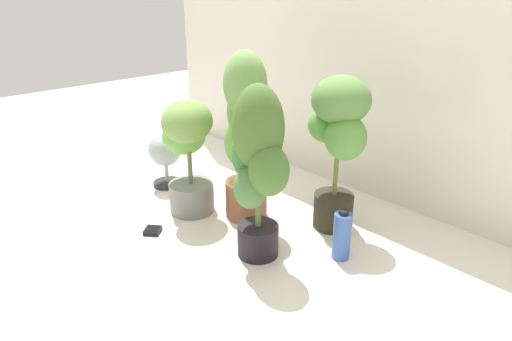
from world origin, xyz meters
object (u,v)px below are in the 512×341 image
object	(u,v)px
potted_plant_front_right	(258,162)
potted_plant_center	(245,128)
floor_fan	(165,152)
nutrient_bottle	(342,236)
potted_plant_back_right	(338,136)
potted_plant_front_left	(188,147)
hygrometer_box	(153,231)

from	to	relation	value
potted_plant_front_right	potted_plant_center	bearing A→B (deg)	146.46
floor_fan	nutrient_bottle	world-z (taller)	floor_fan
potted_plant_back_right	potted_plant_front_left	size ratio (longest dim) A/B	1.25
potted_plant_front_left	nutrient_bottle	bearing A→B (deg)	14.30
potted_plant_front_left	hygrometer_box	distance (m)	0.48
potted_plant_front_right	hygrometer_box	size ratio (longest dim) A/B	7.29
potted_plant_front_right	nutrient_bottle	xyz separation A→B (m)	(0.29, 0.27, -0.36)
potted_plant_center	floor_fan	distance (m)	0.71
potted_plant_back_right	nutrient_bottle	size ratio (longest dim) A/B	3.21
floor_fan	potted_plant_center	bearing A→B (deg)	147.64
potted_plant_front_left	hygrometer_box	world-z (taller)	potted_plant_front_left
floor_fan	nutrient_bottle	distance (m)	1.27
potted_plant_center	hygrometer_box	distance (m)	0.72
potted_plant_back_right	potted_plant_center	distance (m)	0.48
potted_plant_back_right	floor_fan	bearing A→B (deg)	-161.04
potted_plant_center	nutrient_bottle	size ratio (longest dim) A/B	3.61
potted_plant_front_right	hygrometer_box	xyz separation A→B (m)	(-0.52, -0.26, -0.46)
hygrometer_box	potted_plant_back_right	bearing A→B (deg)	10.79
potted_plant_front_left	nutrient_bottle	distance (m)	0.95
potted_plant_back_right	potted_plant_front_left	distance (m)	0.81
hygrometer_box	nutrient_bottle	bearing A→B (deg)	-7.35
potted_plant_front_right	hygrometer_box	distance (m)	0.74
floor_fan	nutrient_bottle	bearing A→B (deg)	145.76
hygrometer_box	nutrient_bottle	world-z (taller)	nutrient_bottle
potted_plant_center	nutrient_bottle	world-z (taller)	potted_plant_center
potted_plant_center	potted_plant_front_left	bearing A→B (deg)	-147.46
potted_plant_front_left	potted_plant_center	distance (m)	0.35
hygrometer_box	floor_fan	size ratio (longest dim) A/B	0.32
potted_plant_center	hygrometer_box	size ratio (longest dim) A/B	8.02
potted_plant_front_left	floor_fan	bearing A→B (deg)	168.12
potted_plant_center	nutrient_bottle	distance (m)	0.73
potted_plant_front_right	potted_plant_back_right	xyz separation A→B (m)	(0.07, 0.48, 0.03)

